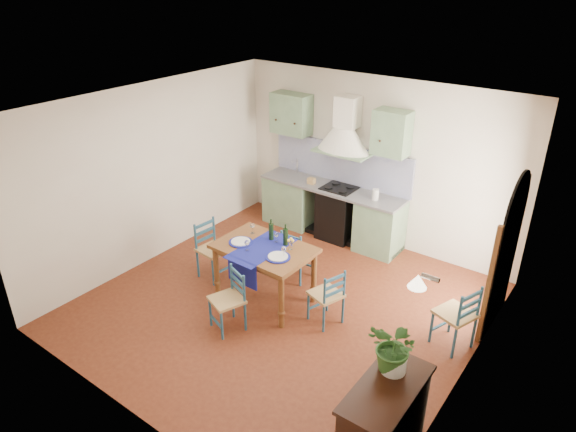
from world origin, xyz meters
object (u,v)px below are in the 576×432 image
object	(u,v)px
chair_near	(229,300)
sideboard	(383,422)
potted_plant	(395,348)
dining_table	(264,253)

from	to	relation	value
chair_near	sideboard	world-z (taller)	sideboard
chair_near	potted_plant	xyz separation A→B (m)	(2.47, -0.44, 0.76)
chair_near	sideboard	bearing A→B (deg)	-14.59
sideboard	potted_plant	xyz separation A→B (m)	(-0.05, 0.22, 0.69)
potted_plant	sideboard	bearing A→B (deg)	-76.75
dining_table	sideboard	bearing A→B (deg)	-29.29
sideboard	potted_plant	world-z (taller)	potted_plant
dining_table	potted_plant	size ratio (longest dim) A/B	2.60
dining_table	potted_plant	distance (m)	2.82
sideboard	dining_table	bearing A→B (deg)	150.71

